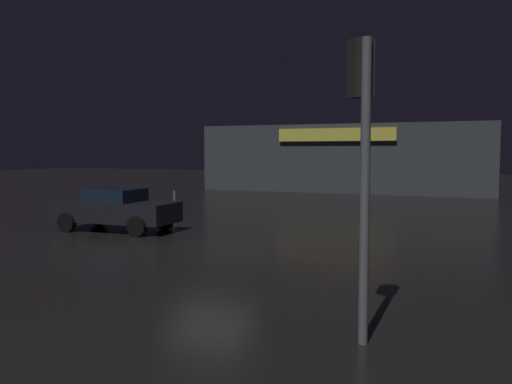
{
  "coord_description": "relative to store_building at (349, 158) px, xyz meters",
  "views": [
    {
      "loc": [
        7.76,
        -14.18,
        2.87
      ],
      "look_at": [
        -1.26,
        6.15,
        1.22
      ],
      "focal_mm": 39.05,
      "sensor_mm": 36.0,
      "label": 1
    }
  ],
  "objects": [
    {
      "name": "traffic_signal_main",
      "position": [
        8.35,
        -31.6,
        0.81
      ],
      "size": [
        0.42,
        0.42,
        4.5
      ],
      "color": "#595B60",
      "rests_on": "ground"
    },
    {
      "name": "ground_plane",
      "position": [
        2.49,
        -25.54,
        -2.35
      ],
      "size": [
        120.0,
        120.0,
        0.0
      ],
      "primitive_type": "plane",
      "color": "black"
    },
    {
      "name": "bollard_kerb_a",
      "position": [
        -3.87,
        -17.38,
        -1.85
      ],
      "size": [
        0.13,
        0.13,
        1.0
      ],
      "primitive_type": "cylinder",
      "color": "#595B60",
      "rests_on": "ground"
    },
    {
      "name": "car_crossing",
      "position": [
        -2.4,
        -23.61,
        -1.57
      ],
      "size": [
        4.5,
        2.13,
        1.51
      ],
      "color": "black",
      "rests_on": "ground"
    },
    {
      "name": "store_building",
      "position": [
        0.0,
        0.0,
        0.0
      ],
      "size": [
        20.2,
        7.0,
        4.69
      ],
      "color": "#33383D",
      "rests_on": "ground"
    }
  ]
}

